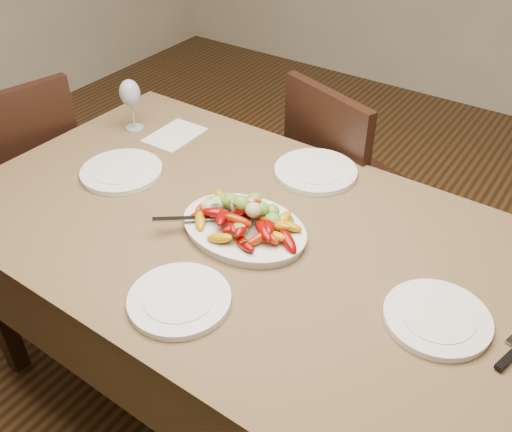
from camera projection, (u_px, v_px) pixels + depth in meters
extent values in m
plane|color=#3D2612|center=(207.00, 420.00, 2.00)|extent=(6.00, 6.00, 0.00)
cube|color=brown|center=(256.00, 324.00, 1.86)|extent=(1.86, 1.08, 0.76)
ellipsoid|color=white|center=(244.00, 230.00, 1.63)|extent=(0.37, 0.28, 0.02)
cylinder|color=white|center=(122.00, 172.00, 1.88)|extent=(0.27, 0.27, 0.02)
cylinder|color=white|center=(437.00, 318.00, 1.36)|extent=(0.26, 0.26, 0.02)
cylinder|color=white|center=(316.00, 172.00, 1.88)|extent=(0.27, 0.27, 0.02)
cylinder|color=white|center=(179.00, 300.00, 1.41)|extent=(0.26, 0.26, 0.02)
cube|color=silver|center=(175.00, 135.00, 2.09)|extent=(0.15, 0.21, 0.00)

